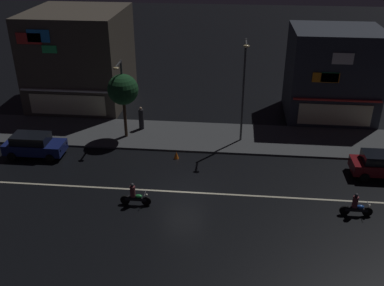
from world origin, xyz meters
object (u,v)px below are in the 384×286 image
at_px(parked_car_near_kerb, 34,145).
at_px(motorcycle_lead, 135,196).
at_px(motorcycle_following, 356,206).
at_px(traffic_cone, 176,155).
at_px(streetlamp_west, 122,93).
at_px(pedestrian_on_sidewalk, 141,119).
at_px(parked_car_trailing, 384,165).
at_px(streetlamp_mid, 244,84).

distance_m(parked_car_near_kerb, motorcycle_lead, 10.19).
bearing_deg(motorcycle_lead, motorcycle_following, 177.73).
bearing_deg(traffic_cone, streetlamp_west, 147.09).
relative_size(pedestrian_on_sidewalk, motorcycle_following, 1.01).
distance_m(motorcycle_lead, motorcycle_following, 13.03).
xyz_separation_m(pedestrian_on_sidewalk, parked_car_near_kerb, (-6.93, -5.01, -0.15)).
bearing_deg(parked_car_near_kerb, parked_car_trailing, 178.82).
height_order(streetlamp_mid, motorcycle_following, streetlamp_mid).
height_order(pedestrian_on_sidewalk, motorcycle_lead, pedestrian_on_sidewalk).
bearing_deg(streetlamp_mid, motorcycle_following, -52.98).
distance_m(streetlamp_mid, traffic_cone, 7.11).
bearing_deg(parked_car_trailing, streetlamp_west, -11.91).
xyz_separation_m(streetlamp_west, traffic_cone, (4.44, -2.87, -3.55)).
relative_size(streetlamp_west, motorcycle_lead, 3.23).
xyz_separation_m(streetlamp_mid, parked_car_trailing, (9.50, -4.04, -3.89)).
bearing_deg(motorcycle_following, motorcycle_lead, 6.71).
relative_size(pedestrian_on_sidewalk, parked_car_trailing, 0.44).
bearing_deg(pedestrian_on_sidewalk, streetlamp_mid, 164.92).
xyz_separation_m(streetlamp_west, parked_car_trailing, (18.58, -3.92, -2.96)).
bearing_deg(streetlamp_west, parked_car_trailing, -11.91).
bearing_deg(pedestrian_on_sidewalk, streetlamp_west, 53.52).
height_order(streetlamp_west, motorcycle_following, streetlamp_west).
relative_size(streetlamp_mid, motorcycle_following, 4.17).
bearing_deg(parked_car_trailing, streetlamp_mid, -23.06).
height_order(streetlamp_mid, motorcycle_lead, streetlamp_mid).
relative_size(motorcycle_following, traffic_cone, 3.45).
height_order(pedestrian_on_sidewalk, motorcycle_following, pedestrian_on_sidewalk).
relative_size(streetlamp_west, parked_car_trailing, 1.43).
distance_m(streetlamp_west, streetlamp_mid, 9.13).
relative_size(streetlamp_mid, pedestrian_on_sidewalk, 4.15).
relative_size(streetlamp_west, streetlamp_mid, 0.77).
relative_size(streetlamp_west, pedestrian_on_sidewalk, 3.21).
bearing_deg(parked_car_trailing, traffic_cone, -4.23).
xyz_separation_m(streetlamp_mid, motorcycle_following, (6.63, -8.80, -4.12)).
height_order(parked_car_near_kerb, motorcycle_lead, parked_car_near_kerb).
bearing_deg(traffic_cone, parked_car_near_kerb, -177.02).
height_order(streetlamp_west, motorcycle_lead, streetlamp_west).
height_order(parked_car_near_kerb, parked_car_trailing, same).
height_order(streetlamp_west, streetlamp_mid, streetlamp_mid).
bearing_deg(traffic_cone, parked_car_trailing, -4.23).
bearing_deg(motorcycle_lead, parked_car_trailing, -165.82).
bearing_deg(parked_car_near_kerb, pedestrian_on_sidewalk, -144.14).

